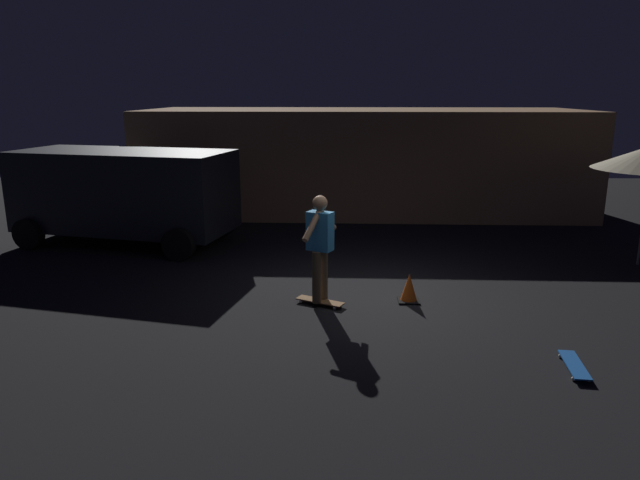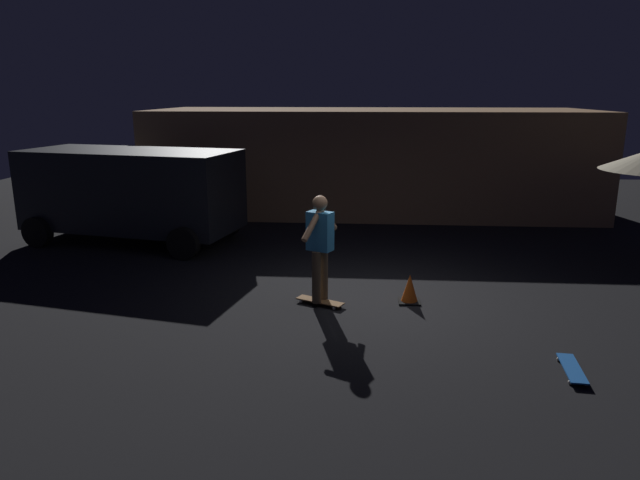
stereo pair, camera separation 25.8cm
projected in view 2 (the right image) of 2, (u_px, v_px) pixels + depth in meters
ground_plane at (374, 300)px, 9.30m from camera, size 28.00×28.00×0.00m
low_building at (371, 160)px, 16.39m from camera, size 11.94×4.28×2.78m
parked_van at (132, 190)px, 12.68m from camera, size 4.89×3.00×2.03m
skateboard_ridden at (320, 301)px, 9.09m from camera, size 0.79×0.52×0.07m
skateboard_spare at (572, 369)px, 6.88m from camera, size 0.28×0.80×0.07m
skater at (320, 241)px, 8.84m from camera, size 0.51×0.92×1.67m
traffic_cone at (410, 290)px, 9.15m from camera, size 0.34×0.34×0.46m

